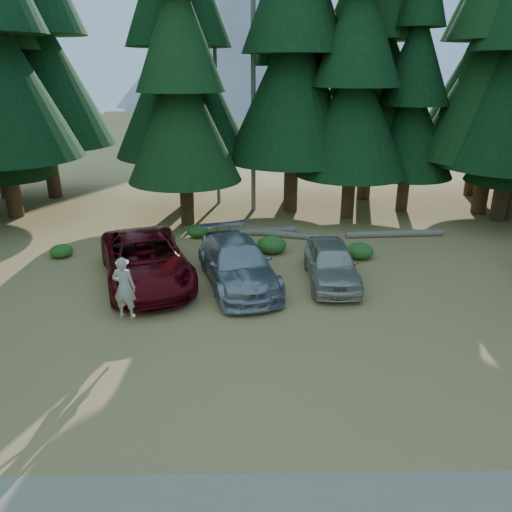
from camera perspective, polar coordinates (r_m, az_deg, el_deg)
The scene contains 18 objects.
ground at distance 14.38m, azimuth -2.84°, elevation -10.28°, with size 160.00×160.00×0.00m, color #AC8A49.
forest_belt_north at distance 28.31m, azimuth -1.93°, elevation 5.60°, with size 36.00×7.00×22.00m, color black, non-canonical shape.
snag_front at distance 26.85m, azimuth -0.32°, elevation 17.77°, with size 0.24×0.24×12.00m, color #70665A.
snag_back at distance 28.47m, azimuth -4.54°, elevation 15.87°, with size 0.20×0.20×10.00m, color #70665A.
mountain_peak at distance 100.73m, azimuth -2.95°, elevation 23.79°, with size 48.00×50.00×28.00m.
red_pickup at distance 18.56m, azimuth -12.52°, elevation -0.39°, with size 2.87×6.23×1.73m, color #5E080E.
silver_minivan_center at distance 17.96m, azimuth -2.14°, elevation -0.83°, with size 2.25×5.53×1.60m, color #A5A7AE.
silver_minivan_right at distance 18.36m, azimuth 8.63°, elevation -0.77°, with size 1.76×4.36×1.49m, color beige.
frisbee_player at distance 14.72m, azimuth -14.84°, elevation -3.49°, with size 0.74×0.55×1.85m.
log_left at distance 23.41m, azimuth -0.58°, elevation 2.72°, with size 0.30×0.30×4.25m, color #70665A.
log_mid at distance 23.17m, azimuth 3.38°, elevation 2.46°, with size 0.29×0.29×3.46m, color #70665A.
log_right at distance 24.10m, azimuth 15.49°, elevation 2.46°, with size 0.29×0.29×4.57m, color #70665A.
shrub_far_left at distance 22.26m, azimuth -21.37°, elevation 0.55°, with size 0.94×0.94×0.51m, color #2F661E.
shrub_left at distance 22.29m, azimuth -13.28°, elevation 1.47°, with size 0.91×0.91×0.50m, color #2F661E.
shrub_center_left at distance 21.66m, azimuth -4.74°, elevation 1.51°, with size 1.04×1.04×0.57m, color #2F661E.
shrub_center_right at distance 23.36m, azimuth -6.66°, elevation 2.88°, with size 1.04×1.04×0.57m, color #2F661E.
shrub_right at distance 21.22m, azimuth 1.79°, elevation 1.31°, with size 1.25×1.25×0.69m, color #2F661E.
shrub_far_right at distance 21.04m, azimuth 11.76°, elevation 0.60°, with size 1.13×1.13×0.62m, color #2F661E.
Camera 1 is at (0.50, -12.31, 7.42)m, focal length 35.00 mm.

